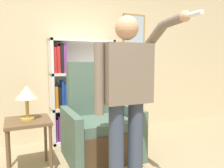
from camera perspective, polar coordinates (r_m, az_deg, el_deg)
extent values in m
cube|color=beige|center=(3.68, -9.77, 7.75)|extent=(8.00, 0.06, 2.80)
cube|color=olive|center=(4.09, 5.71, 13.79)|extent=(0.44, 0.04, 0.56)
cube|color=#9EB2C6|center=(4.07, 5.87, 13.82)|extent=(0.38, 0.01, 0.50)
cube|color=white|center=(3.45, -15.43, -2.08)|extent=(0.04, 0.28, 1.62)
cube|color=white|center=(3.73, -0.24, -1.24)|extent=(0.04, 0.28, 1.62)
cube|color=white|center=(3.69, -8.14, -1.40)|extent=(1.03, 0.01, 1.62)
cube|color=white|center=(3.75, -7.35, -13.73)|extent=(1.03, 0.28, 0.04)
cube|color=white|center=(3.61, -7.47, -5.92)|extent=(1.03, 0.28, 0.04)
cube|color=white|center=(3.53, -7.59, 2.69)|extent=(1.03, 0.28, 0.04)
cube|color=white|center=(3.54, -7.72, 11.13)|extent=(1.03, 0.28, 0.04)
cube|color=purple|center=(3.59, -14.39, -11.51)|extent=(0.03, 0.17, 0.35)
cube|color=purple|center=(3.59, -13.61, -11.08)|extent=(0.05, 0.19, 0.40)
cube|color=#5B99A8|center=(3.60, -12.81, -10.87)|extent=(0.03, 0.23, 0.42)
cube|color=purple|center=(3.62, -12.04, -11.21)|extent=(0.05, 0.22, 0.36)
cube|color=#337070|center=(3.62, -11.20, -11.06)|extent=(0.05, 0.19, 0.37)
cube|color=orange|center=(3.47, -14.51, -3.36)|extent=(0.05, 0.20, 0.34)
cube|color=black|center=(3.48, -13.58, -3.44)|extent=(0.04, 0.16, 0.32)
cube|color=#1E47B2|center=(3.48, -12.92, -2.55)|extent=(0.03, 0.19, 0.43)
cube|color=#1E47B2|center=(3.50, -12.18, -2.97)|extent=(0.05, 0.16, 0.37)
cube|color=red|center=(3.42, -14.85, 5.99)|extent=(0.04, 0.23, 0.39)
cube|color=red|center=(3.43, -14.01, 6.18)|extent=(0.05, 0.20, 0.41)
cube|color=black|center=(3.44, -13.22, 6.55)|extent=(0.04, 0.22, 0.45)
cube|color=purple|center=(3.45, -12.49, 6.59)|extent=(0.04, 0.21, 0.45)
cube|color=#4C3823|center=(3.02, -2.74, -14.95)|extent=(0.73, 0.73, 0.41)
cube|color=#4C6656|center=(2.90, -2.47, -10.33)|extent=(0.69, 0.61, 0.12)
cube|color=#4C6656|center=(3.17, -4.98, -3.91)|extent=(0.73, 0.16, 1.07)
cube|color=#4C6656|center=(2.86, -10.70, -13.60)|extent=(0.10, 0.81, 0.66)
cube|color=#4C6656|center=(3.15, 4.42, -11.65)|extent=(0.10, 0.81, 0.66)
cylinder|color=#384256|center=(2.22, 1.15, -16.42)|extent=(0.15, 0.15, 0.89)
cylinder|color=#384256|center=(2.31, 6.09, -15.49)|extent=(0.15, 0.15, 0.89)
cube|color=#756656|center=(2.10, 3.82, 2.78)|extent=(0.47, 0.24, 0.57)
sphere|color=tan|center=(2.11, 3.90, 14.40)|extent=(0.23, 0.23, 0.23)
cylinder|color=#756656|center=(1.98, -3.37, 1.30)|extent=(0.09, 0.09, 0.66)
cylinder|color=#756656|center=(2.14, 11.43, 12.50)|extent=(0.09, 0.28, 0.23)
cylinder|color=#756656|center=(1.96, 15.82, 15.68)|extent=(0.08, 0.27, 0.10)
sphere|color=tan|center=(1.87, 18.51, 16.45)|extent=(0.09, 0.09, 0.09)
cylinder|color=white|center=(1.80, 20.65, 16.77)|extent=(0.04, 0.15, 0.04)
cube|color=brown|center=(2.69, -21.13, -9.08)|extent=(0.48, 0.48, 0.04)
cylinder|color=brown|center=(2.58, -25.51, -17.22)|extent=(0.04, 0.04, 0.59)
cylinder|color=brown|center=(2.61, -15.65, -16.63)|extent=(0.04, 0.04, 0.59)
cylinder|color=brown|center=(2.98, -25.38, -14.03)|extent=(0.04, 0.04, 0.59)
cylinder|color=brown|center=(3.00, -16.95, -13.56)|extent=(0.04, 0.04, 0.59)
cylinder|color=gold|center=(2.68, -21.16, -8.45)|extent=(0.15, 0.15, 0.02)
cylinder|color=gold|center=(2.65, -21.26, -5.93)|extent=(0.04, 0.04, 0.22)
cone|color=beige|center=(2.62, -21.42, -2.01)|extent=(0.25, 0.25, 0.15)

